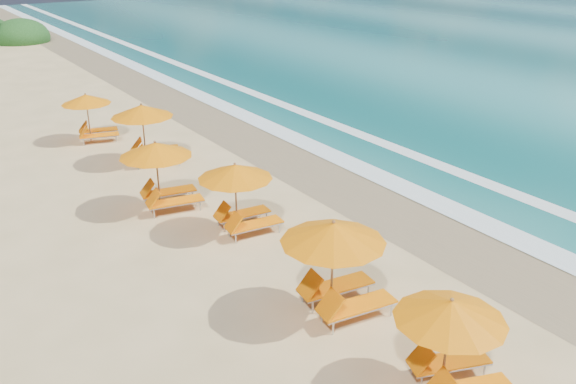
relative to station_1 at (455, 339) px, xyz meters
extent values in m
plane|color=#D9B97F|center=(1.63, 8.57, -1.31)|extent=(160.00, 160.00, 0.00)
cube|color=#8E7954|center=(5.63, 8.57, -1.31)|extent=(4.00, 160.00, 0.01)
cube|color=white|center=(7.13, 8.57, -1.28)|extent=(1.20, 160.00, 0.01)
cube|color=white|center=(10.13, 8.57, -1.29)|extent=(0.80, 160.00, 0.01)
cylinder|color=olive|center=(-0.17, 0.06, -0.19)|extent=(0.06, 0.06, 2.24)
cone|color=orange|center=(-0.17, 0.06, 0.74)|extent=(2.94, 2.94, 0.45)
sphere|color=olive|center=(-0.17, 0.06, 0.99)|extent=(0.08, 0.08, 0.08)
cylinder|color=olive|center=(-0.35, 3.66, -0.04)|extent=(0.06, 0.06, 2.55)
cone|color=orange|center=(-0.35, 3.66, 1.02)|extent=(2.92, 2.92, 0.51)
sphere|color=olive|center=(-0.35, 3.66, 1.30)|extent=(0.09, 0.09, 0.09)
cylinder|color=olive|center=(-0.04, 9.06, -0.15)|extent=(0.06, 0.06, 2.32)
cone|color=orange|center=(-0.04, 9.06, 0.81)|extent=(2.59, 2.59, 0.47)
sphere|color=olive|center=(-0.04, 9.06, 1.07)|extent=(0.08, 0.08, 0.08)
cylinder|color=olive|center=(-1.39, 12.20, -0.10)|extent=(0.06, 0.06, 2.43)
cone|color=orange|center=(-1.39, 12.20, 0.91)|extent=(2.89, 2.89, 0.49)
sphere|color=olive|center=(-1.39, 12.20, 1.18)|extent=(0.09, 0.09, 0.09)
cylinder|color=olive|center=(-0.02, 16.95, -0.06)|extent=(0.06, 0.06, 2.50)
cone|color=orange|center=(-0.02, 16.95, 0.97)|extent=(3.19, 3.19, 0.50)
sphere|color=olive|center=(-0.02, 16.95, 1.25)|extent=(0.09, 0.09, 0.09)
cylinder|color=olive|center=(-1.04, 21.31, -0.22)|extent=(0.05, 0.05, 2.19)
cone|color=orange|center=(-1.04, 21.31, 0.69)|extent=(2.75, 2.75, 0.44)
sphere|color=olive|center=(-1.04, 21.31, 0.94)|extent=(0.08, 0.08, 0.08)
ellipsoid|color=#163D14|center=(2.63, 53.57, -0.82)|extent=(5.00, 5.00, 3.25)
camera|label=1|loc=(-8.55, -6.58, 7.62)|focal=37.75mm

